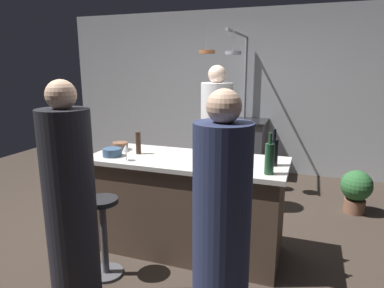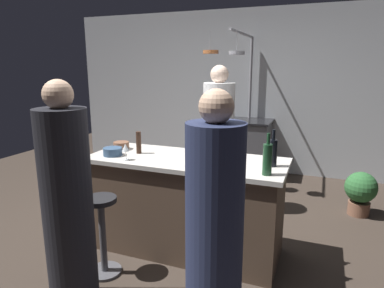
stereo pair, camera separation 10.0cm
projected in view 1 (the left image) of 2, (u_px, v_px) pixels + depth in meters
name	position (u px, v px, depth m)	size (l,w,h in m)	color
ground_plane	(187.00, 248.00, 3.28)	(9.00, 9.00, 0.00)	#382D26
back_wall	(247.00, 92.00, 5.60)	(6.40, 0.16, 2.60)	#B2B7BC
kitchen_island	(187.00, 204.00, 3.17)	(1.80, 0.72, 0.90)	brown
stove_range	(240.00, 147.00, 5.42)	(0.80, 0.64, 0.89)	#47474C
chef	(216.00, 145.00, 4.04)	(0.36, 0.36, 1.73)	white
bar_stool_left	(104.00, 233.00, 2.78)	(0.28, 0.28, 0.68)	#4C4C51
guest_left	(71.00, 209.00, 2.33)	(0.35, 0.35, 1.64)	black
bar_stool_right	(226.00, 256.00, 2.45)	(0.28, 0.28, 0.68)	#4C4C51
guest_right	(221.00, 236.00, 1.99)	(0.34, 0.34, 1.60)	#262D4C
overhead_pot_rack	(235.00, 76.00, 4.91)	(0.55, 1.33, 2.17)	gray
potted_plant	(356.00, 189.00, 4.01)	(0.36, 0.36, 0.52)	brown
pepper_mill	(138.00, 143.00, 3.20)	(0.05, 0.05, 0.21)	#382319
wine_bottle_green	(269.00, 158.00, 2.60)	(0.07, 0.07, 0.33)	#193D23
wine_bottle_dark	(274.00, 152.00, 2.82)	(0.07, 0.07, 0.31)	black
wine_bottle_rose	(212.00, 152.00, 2.79)	(0.07, 0.07, 0.33)	#B78C8E
wine_glass_by_chef	(126.00, 149.00, 2.98)	(0.07, 0.07, 0.15)	silver
wine_glass_near_right_guest	(196.00, 151.00, 2.89)	(0.07, 0.07, 0.15)	silver
mixing_bowl_blue	(112.00, 152.00, 3.14)	(0.18, 0.18, 0.07)	#334C6B
mixing_bowl_wooden	(120.00, 146.00, 3.38)	(0.15, 0.15, 0.08)	brown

